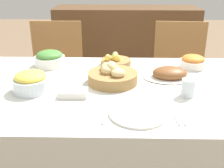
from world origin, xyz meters
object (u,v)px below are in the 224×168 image
object	(u,v)px
egg_basket	(115,61)
ham_platter	(170,74)
green_salad_bowl	(50,59)
drinking_cup	(188,88)
chair_far_right	(179,74)
spoon	(182,114)
fork	(103,113)
dinner_plate	(138,113)
pineapple_bowl	(31,82)
carrot_bowl	(193,62)
chair_far_left	(56,73)
butter_dish	(73,93)
bread_basket	(112,75)
knife	(174,114)
sideboard	(126,48)

from	to	relation	value
egg_basket	ham_platter	distance (m)	0.37
green_salad_bowl	drinking_cup	size ratio (longest dim) A/B	2.18
chair_far_right	spoon	world-z (taller)	chair_far_right
fork	dinner_plate	bearing A→B (deg)	-1.93
green_salad_bowl	pineapple_bowl	bearing A→B (deg)	-90.70
green_salad_bowl	fork	size ratio (longest dim) A/B	1.05
egg_basket	carrot_bowl	distance (m)	0.47
carrot_bowl	dinner_plate	xyz separation A→B (m)	(-0.37, -0.59, -0.03)
chair_far_left	drinking_cup	xyz separation A→B (m)	(0.85, -0.94, 0.29)
butter_dish	drinking_cup	bearing A→B (deg)	1.47
egg_basket	green_salad_bowl	world-z (taller)	green_salad_bowl
bread_basket	knife	world-z (taller)	bread_basket
carrot_bowl	fork	xyz separation A→B (m)	(-0.52, -0.59, -0.03)
sideboard	butter_dish	size ratio (longest dim) A/B	11.54
sideboard	pineapple_bowl	size ratio (longest dim) A/B	8.51
carrot_bowl	drinking_cup	bearing A→B (deg)	-106.57
sideboard	ham_platter	xyz separation A→B (m)	(0.20, -1.63, 0.30)
fork	butter_dish	size ratio (longest dim) A/B	1.33
green_salad_bowl	carrot_bowl	distance (m)	0.88
carrot_bowl	knife	distance (m)	0.63
knife	fork	bearing A→B (deg)	178.07
sideboard	egg_basket	world-z (taller)	sideboard
bread_basket	dinner_plate	bearing A→B (deg)	-70.47
dinner_plate	fork	world-z (taller)	dinner_plate
sideboard	ham_platter	distance (m)	1.67
chair_far_left	butter_dish	size ratio (longest dim) A/B	6.63
fork	drinking_cup	distance (m)	0.44
green_salad_bowl	chair_far_left	bearing A→B (deg)	99.93
fork	knife	xyz separation A→B (m)	(0.30, 0.00, 0.00)
spoon	butter_dish	bearing A→B (deg)	162.42
green_salad_bowl	knife	distance (m)	0.90
carrot_bowl	dinner_plate	distance (m)	0.70
pineapple_bowl	fork	size ratio (longest dim) A/B	1.02
green_salad_bowl	butter_dish	bearing A→B (deg)	-64.11
drinking_cup	green_salad_bowl	bearing A→B (deg)	150.84
spoon	chair_far_right	bearing A→B (deg)	80.10
sideboard	fork	xyz separation A→B (m)	(-0.15, -2.04, 0.28)
bread_basket	fork	size ratio (longest dim) A/B	1.49
dinner_plate	carrot_bowl	bearing A→B (deg)	58.25
knife	spoon	distance (m)	0.03
dinner_plate	butter_dish	bearing A→B (deg)	150.38
carrot_bowl	ham_platter	bearing A→B (deg)	-133.32
pineapple_bowl	fork	distance (m)	0.43
egg_basket	ham_platter	world-z (taller)	egg_basket
butter_dish	green_salad_bowl	bearing A→B (deg)	115.89
chair_far_left	spoon	bearing A→B (deg)	-55.60
dinner_plate	drinking_cup	bearing A→B (deg)	36.90
pineapple_bowl	butter_dish	world-z (taller)	pineapple_bowl
chair_far_right	pineapple_bowl	bearing A→B (deg)	-132.14
sideboard	ham_platter	size ratio (longest dim) A/B	5.28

